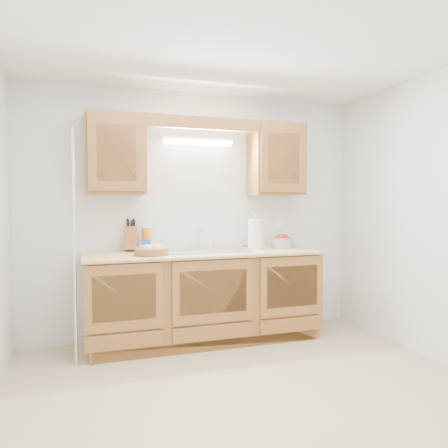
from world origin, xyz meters
name	(u,v)px	position (x,y,z in m)	size (l,w,h in m)	color
room	(250,220)	(0.00, 0.00, 1.25)	(3.52, 3.50, 2.50)	#C1AF8B
base_cabinets	(204,297)	(0.00, 1.20, 0.44)	(2.20, 0.60, 0.86)	brown
countertop	(205,253)	(0.00, 1.19, 0.88)	(2.30, 0.63, 0.04)	tan
upper_cabinet_left	(115,155)	(-0.83, 1.33, 1.83)	(0.55, 0.33, 0.75)	brown
upper_cabinet_right	(276,160)	(0.83, 1.33, 1.83)	(0.55, 0.33, 0.75)	brown
valance	(204,123)	(0.00, 1.19, 2.14)	(2.20, 0.05, 0.12)	brown
fluorescent_fixture	(198,141)	(0.00, 1.42, 2.00)	(0.76, 0.08, 0.08)	white
sink	(204,258)	(0.00, 1.21, 0.83)	(0.84, 0.46, 0.36)	#9E9EA3
wire_shelf_pole	(74,248)	(-1.20, 0.94, 1.00)	(0.03, 0.03, 2.00)	silver
outlet_plate	(279,223)	(0.95, 1.49, 1.15)	(0.08, 0.01, 0.12)	white
fruit_basket	(151,250)	(-0.54, 1.05, 0.94)	(0.41, 0.41, 0.10)	olive
knife_block	(131,239)	(-0.68, 1.43, 1.02)	(0.15, 0.21, 0.34)	brown
orange_canister	(146,239)	(-0.54, 1.40, 1.02)	(0.09, 0.09, 0.24)	#D4640B
soap_bottle	(146,242)	(-0.54, 1.38, 0.99)	(0.08, 0.08, 0.18)	#2151A9
sponge	(247,246)	(0.54, 1.44, 0.91)	(0.11, 0.09, 0.02)	#CC333F
paper_towel	(255,235)	(0.54, 1.21, 1.05)	(0.17, 0.17, 0.35)	silver
apple_bowl	(281,242)	(0.85, 1.25, 0.96)	(0.35, 0.35, 0.14)	silver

